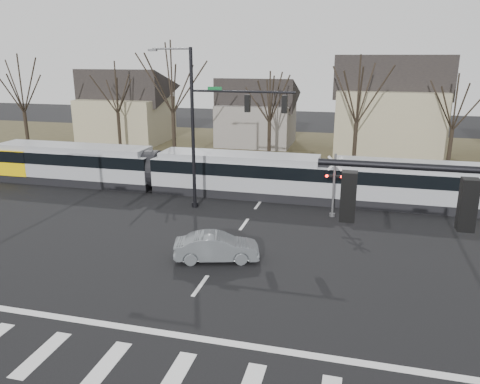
# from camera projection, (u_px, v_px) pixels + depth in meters

# --- Properties ---
(ground) EXTENTS (140.00, 140.00, 0.00)m
(ground) POSITION_uv_depth(u_px,v_px,m) (184.00, 309.00, 18.63)
(ground) COLOR black
(grass_verge) EXTENTS (140.00, 28.00, 0.01)m
(grass_verge) POSITION_uv_depth(u_px,v_px,m) (295.00, 153.00, 48.39)
(grass_verge) COLOR #38331E
(grass_verge) RESTS_ON ground
(crosswalk) EXTENTS (27.00, 2.60, 0.01)m
(crosswalk) POSITION_uv_depth(u_px,v_px,m) (139.00, 372.00, 14.91)
(crosswalk) COLOR silver
(crosswalk) RESTS_ON ground
(stop_line) EXTENTS (28.00, 0.35, 0.01)m
(stop_line) POSITION_uv_depth(u_px,v_px,m) (166.00, 333.00, 16.96)
(stop_line) COLOR silver
(stop_line) RESTS_ON ground
(lane_dashes) EXTENTS (0.18, 30.00, 0.01)m
(lane_dashes) POSITION_uv_depth(u_px,v_px,m) (264.00, 196.00, 33.51)
(lane_dashes) COLOR silver
(lane_dashes) RESTS_ON ground
(rail_pair) EXTENTS (90.00, 1.52, 0.06)m
(rail_pair) POSITION_uv_depth(u_px,v_px,m) (264.00, 197.00, 33.31)
(rail_pair) COLOR #59595E
(rail_pair) RESTS_ON ground
(tram) EXTENTS (39.59, 2.94, 3.00)m
(tram) POSITION_uv_depth(u_px,v_px,m) (236.00, 172.00, 33.54)
(tram) COLOR gray
(tram) RESTS_ON ground
(sedan) EXTENTS (3.64, 4.89, 1.36)m
(sedan) POSITION_uv_depth(u_px,v_px,m) (217.00, 247.00, 22.89)
(sedan) COLOR slate
(sedan) RESTS_ON ground
(signal_pole_far) EXTENTS (9.28, 0.44, 10.20)m
(signal_pole_far) POSITION_uv_depth(u_px,v_px,m) (217.00, 122.00, 29.23)
(signal_pole_far) COLOR black
(signal_pole_far) RESTS_ON ground
(rail_crossing_signal) EXTENTS (1.08, 0.36, 4.00)m
(rail_crossing_signal) POSITION_uv_depth(u_px,v_px,m) (334.00, 187.00, 28.81)
(rail_crossing_signal) COLOR #59595B
(rail_crossing_signal) RESTS_ON ground
(tree_row) EXTENTS (59.20, 7.20, 10.00)m
(tree_row) POSITION_uv_depth(u_px,v_px,m) (310.00, 111.00, 40.93)
(tree_row) COLOR black
(tree_row) RESTS_ON ground
(house_a) EXTENTS (9.72, 8.64, 8.60)m
(house_a) POSITION_uv_depth(u_px,v_px,m) (126.00, 103.00, 53.75)
(house_a) COLOR gray
(house_a) RESTS_ON ground
(house_b) EXTENTS (8.64, 7.56, 7.65)m
(house_b) POSITION_uv_depth(u_px,v_px,m) (257.00, 109.00, 52.18)
(house_b) COLOR slate
(house_b) RESTS_ON ground
(house_c) EXTENTS (10.80, 8.64, 10.10)m
(house_c) POSITION_uv_depth(u_px,v_px,m) (390.00, 103.00, 45.71)
(house_c) COLOR gray
(house_c) RESTS_ON ground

